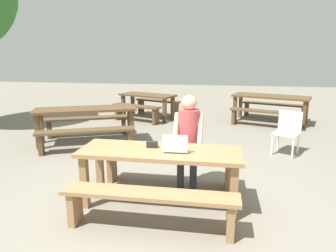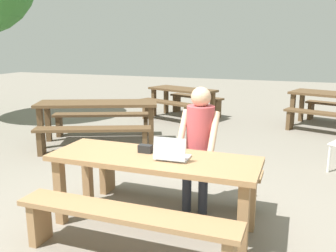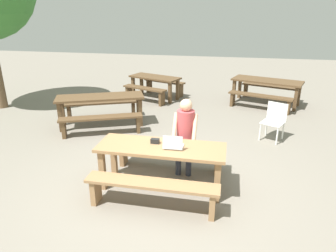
{
  "view_description": "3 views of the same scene",
  "coord_description": "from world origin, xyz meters",
  "px_view_note": "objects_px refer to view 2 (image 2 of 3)",
  "views": [
    {
      "loc": [
        0.71,
        -3.64,
        1.92
      ],
      "look_at": [
        0.06,
        0.25,
        0.98
      ],
      "focal_mm": 33.34,
      "sensor_mm": 36.0,
      "label": 1
    },
    {
      "loc": [
        1.28,
        -3.09,
        1.8
      ],
      "look_at": [
        0.06,
        0.25,
        0.98
      ],
      "focal_mm": 39.08,
      "sensor_mm": 36.0,
      "label": 2
    },
    {
      "loc": [
        0.98,
        -4.27,
        2.75
      ],
      "look_at": [
        0.06,
        0.25,
        0.98
      ],
      "focal_mm": 32.72,
      "sensor_mm": 36.0,
      "label": 3
    }
  ],
  "objects_px": {
    "picnic_table_front": "(153,167)",
    "laptop": "(172,154)",
    "small_pouch": "(145,149)",
    "picnic_table_rear": "(97,109)",
    "person_seated": "(199,139)",
    "picnic_table_mid": "(182,94)"
  },
  "relations": [
    {
      "from": "picnic_table_front",
      "to": "laptop",
      "type": "height_order",
      "value": "laptop"
    },
    {
      "from": "laptop",
      "to": "picnic_table_rear",
      "type": "height_order",
      "value": "laptop"
    },
    {
      "from": "small_pouch",
      "to": "picnic_table_front",
      "type": "bearing_deg",
      "value": -36.17
    },
    {
      "from": "picnic_table_mid",
      "to": "picnic_table_rear",
      "type": "height_order",
      "value": "picnic_table_rear"
    },
    {
      "from": "laptop",
      "to": "person_seated",
      "type": "xyz_separation_m",
      "value": [
        0.1,
        0.63,
        -0.0
      ]
    },
    {
      "from": "picnic_table_front",
      "to": "person_seated",
      "type": "height_order",
      "value": "person_seated"
    },
    {
      "from": "small_pouch",
      "to": "picnic_table_rear",
      "type": "height_order",
      "value": "small_pouch"
    },
    {
      "from": "small_pouch",
      "to": "laptop",
      "type": "bearing_deg",
      "value": -20.94
    },
    {
      "from": "picnic_table_mid",
      "to": "picnic_table_rear",
      "type": "distance_m",
      "value": 2.8
    },
    {
      "from": "person_seated",
      "to": "picnic_table_mid",
      "type": "xyz_separation_m",
      "value": [
        -1.67,
        4.59,
        -0.19
      ]
    },
    {
      "from": "person_seated",
      "to": "picnic_table_rear",
      "type": "bearing_deg",
      "value": 141.69
    },
    {
      "from": "picnic_table_front",
      "to": "small_pouch",
      "type": "relative_size",
      "value": 14.82
    },
    {
      "from": "picnic_table_rear",
      "to": "picnic_table_mid",
      "type": "bearing_deg",
      "value": 52.55
    },
    {
      "from": "picnic_table_front",
      "to": "person_seated",
      "type": "bearing_deg",
      "value": 63.51
    },
    {
      "from": "laptop",
      "to": "small_pouch",
      "type": "relative_size",
      "value": 2.3
    },
    {
      "from": "laptop",
      "to": "picnic_table_mid",
      "type": "distance_m",
      "value": 5.45
    },
    {
      "from": "laptop",
      "to": "small_pouch",
      "type": "bearing_deg",
      "value": -22.97
    },
    {
      "from": "picnic_table_front",
      "to": "laptop",
      "type": "bearing_deg",
      "value": -9.86
    },
    {
      "from": "small_pouch",
      "to": "picnic_table_rear",
      "type": "bearing_deg",
      "value": 129.5
    },
    {
      "from": "picnic_table_rear",
      "to": "picnic_table_front",
      "type": "bearing_deg",
      "value": -72.62
    },
    {
      "from": "picnic_table_front",
      "to": "laptop",
      "type": "xyz_separation_m",
      "value": [
        0.2,
        -0.03,
        0.17
      ]
    },
    {
      "from": "laptop",
      "to": "small_pouch",
      "type": "xyz_separation_m",
      "value": [
        -0.32,
        0.12,
        -0.02
      ]
    }
  ]
}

